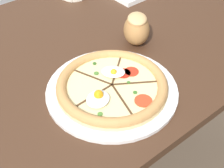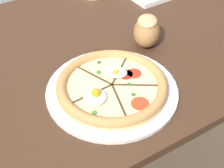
% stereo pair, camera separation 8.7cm
% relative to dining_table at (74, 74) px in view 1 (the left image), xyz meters
% --- Properties ---
extents(dining_table, '(1.52, 0.93, 0.76)m').
position_rel_dining_table_xyz_m(dining_table, '(0.00, 0.00, 0.00)').
color(dining_table, '#422819').
rests_on(dining_table, ground_plane).
extents(pizza, '(0.38, 0.38, 0.06)m').
position_rel_dining_table_xyz_m(pizza, '(-0.01, -0.23, 0.11)').
color(pizza, white).
rests_on(pizza, dining_table).
extents(bread_piece_far, '(0.14, 0.15, 0.11)m').
position_rel_dining_table_xyz_m(bread_piece_far, '(0.21, -0.09, 0.15)').
color(bread_piece_far, '#A3703D').
rests_on(bread_piece_far, dining_table).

